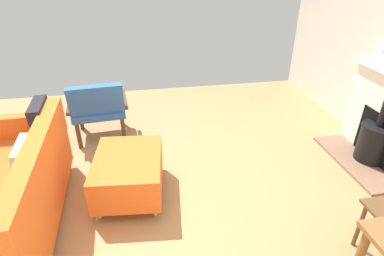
{
  "coord_description": "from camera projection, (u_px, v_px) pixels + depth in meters",
  "views": [
    {
      "loc": [
        -0.21,
        2.36,
        2.0
      ],
      "look_at": [
        -0.61,
        0.13,
        0.74
      ],
      "focal_mm": 29.03,
      "sensor_mm": 36.0,
      "label": 1
    }
  ],
  "objects": [
    {
      "name": "ottoman",
      "position": [
        129.0,
        172.0,
        2.86
      ],
      "size": [
        0.67,
        0.82,
        0.41
      ],
      "color": "#B2B2B7",
      "rests_on": "ground"
    },
    {
      "name": "sofa",
      "position": [
        9.0,
        195.0,
        2.42
      ],
      "size": [
        0.86,
        1.75,
        0.84
      ],
      "color": "#B2B2B7",
      "rests_on": "ground"
    },
    {
      "name": "armchair_accent",
      "position": [
        98.0,
        106.0,
        3.65
      ],
      "size": [
        0.72,
        0.65,
        0.78
      ],
      "color": "#4C3321",
      "rests_on": "ground"
    },
    {
      "name": "ground_plane",
      "position": [
        127.0,
        194.0,
        2.97
      ],
      "size": [
        5.89,
        5.22,
        0.01
      ],
      "primitive_type": "cube",
      "color": "#A87A4C"
    }
  ]
}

